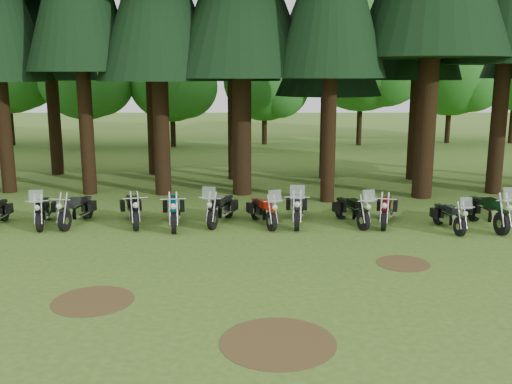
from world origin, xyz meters
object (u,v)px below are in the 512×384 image
motorcycle_1 (43,212)px  motorcycle_3 (133,210)px  motorcycle_2 (76,211)px  motorcycle_6 (263,212)px  motorcycle_7 (297,209)px  motorcycle_8 (352,211)px  motorcycle_9 (386,210)px  motorcycle_5 (221,209)px  motorcycle_11 (488,212)px  motorcycle_10 (449,217)px  motorcycle_4 (174,211)px

motorcycle_1 → motorcycle_3: motorcycle_1 is taller
motorcycle_2 → motorcycle_6: bearing=8.7°
motorcycle_7 → motorcycle_8: 1.83m
motorcycle_8 → motorcycle_9: size_ratio=0.97×
motorcycle_5 → motorcycle_6: size_ratio=1.06×
motorcycle_3 → motorcycle_9: 8.42m
motorcycle_11 → motorcycle_2: bearing=170.1°
motorcycle_3 → motorcycle_11: size_ratio=0.91×
motorcycle_2 → motorcycle_5: (4.78, 0.14, 0.02)m
motorcycle_2 → motorcycle_6: (6.19, -0.11, -0.01)m
motorcycle_6 → motorcycle_7: motorcycle_7 is taller
motorcycle_3 → motorcycle_10: 10.29m
motorcycle_8 → motorcycle_9: (1.14, 0.07, 0.01)m
motorcycle_1 → motorcycle_6: motorcycle_1 is taller
motorcycle_2 → motorcycle_5: size_ratio=0.99×
motorcycle_3 → motorcycle_10: bearing=-21.7°
motorcycle_3 → motorcycle_8: 7.27m
motorcycle_8 → motorcycle_10: motorcycle_8 is taller
motorcycle_2 → motorcycle_3: size_ratio=0.99×
motorcycle_8 → motorcycle_11: motorcycle_11 is taller
motorcycle_8 → motorcycle_10: (2.99, -0.69, -0.03)m
motorcycle_7 → motorcycle_3: bearing=-176.0°
motorcycle_7 → motorcycle_9: motorcycle_7 is taller
motorcycle_5 → motorcycle_11: motorcycle_11 is taller
motorcycle_6 → motorcycle_4: bearing=162.4°
motorcycle_1 → motorcycle_4: (4.31, -0.09, 0.03)m
motorcycle_6 → motorcycle_8: motorcycle_6 is taller
motorcycle_8 → motorcycle_10: bearing=-32.5°
motorcycle_11 → motorcycle_9: bearing=163.2°
motorcycle_10 → motorcycle_9: bearing=148.5°
motorcycle_3 → motorcycle_5: (2.92, 0.10, 0.00)m
motorcycle_1 → motorcycle_10: size_ratio=1.10×
motorcycle_1 → motorcycle_11: (14.51, -0.35, 0.06)m
motorcycle_9 → motorcycle_11: size_ratio=0.89×
motorcycle_6 → motorcycle_10: bearing=-25.7°
motorcycle_4 → motorcycle_9: 7.02m
motorcycle_5 → motorcycle_1: bearing=-160.7°
motorcycle_5 → motorcycle_6: motorcycle_5 is taller
motorcycle_8 → motorcycle_10: 3.07m
motorcycle_10 → motorcycle_4: bearing=167.3°
motorcycle_2 → motorcycle_8: (9.13, -0.05, -0.01)m
motorcycle_4 → motorcycle_10: (8.87, -0.52, -0.08)m
motorcycle_2 → motorcycle_9: 10.27m
motorcycle_7 → motorcycle_8: (1.82, -0.11, -0.05)m
motorcycle_5 → motorcycle_9: size_ratio=1.03×
motorcycle_9 → motorcycle_11: bearing=7.7°
motorcycle_1 → motorcycle_7: 8.37m
motorcycle_3 → motorcycle_9: bearing=-17.6°
motorcycle_5 → motorcycle_3: bearing=-161.4°
motorcycle_4 → motorcycle_11: size_ratio=0.97×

